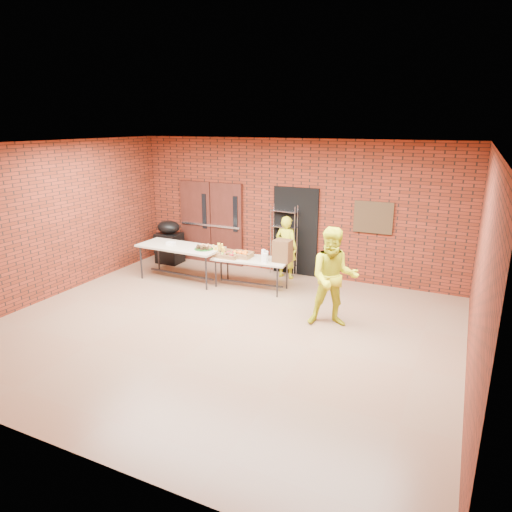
% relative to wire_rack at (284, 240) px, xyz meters
% --- Properties ---
extents(room, '(8.08, 7.08, 3.28)m').
position_rel_wire_rack_xyz_m(room, '(0.14, -3.32, 0.76)').
color(room, '#89654A').
rests_on(room, ground).
extents(double_doors, '(1.78, 0.12, 2.10)m').
position_rel_wire_rack_xyz_m(double_doors, '(-2.06, 0.12, 0.21)').
color(double_doors, '#441A13').
rests_on(double_doors, room).
extents(dark_doorway, '(1.10, 0.06, 2.10)m').
position_rel_wire_rack_xyz_m(dark_doorway, '(0.24, 0.14, 0.21)').
color(dark_doorway, black).
rests_on(dark_doorway, room).
extents(bronze_plaque, '(0.85, 0.04, 0.70)m').
position_rel_wire_rack_xyz_m(bronze_plaque, '(2.04, 0.13, 0.71)').
color(bronze_plaque, '#3E2C19').
rests_on(bronze_plaque, room).
extents(wire_rack, '(0.64, 0.28, 1.69)m').
position_rel_wire_rack_xyz_m(wire_rack, '(0.00, 0.00, 0.00)').
color(wire_rack, '#AFAEB5').
rests_on(wire_rack, room).
extents(table_left, '(2.02, 0.90, 0.82)m').
position_rel_wire_rack_xyz_m(table_left, '(-2.00, -1.40, -0.10)').
color(table_left, beige).
rests_on(table_left, room).
extents(table_right, '(1.72, 0.83, 0.68)m').
position_rel_wire_rack_xyz_m(table_right, '(-0.28, -1.21, -0.22)').
color(table_right, beige).
rests_on(table_right, room).
extents(basket_bananas, '(0.49, 0.38, 0.15)m').
position_rel_wire_rack_xyz_m(basket_bananas, '(-0.99, -1.29, -0.09)').
color(basket_bananas, brown).
rests_on(basket_bananas, table_right).
extents(basket_oranges, '(0.47, 0.36, 0.15)m').
position_rel_wire_rack_xyz_m(basket_oranges, '(-0.52, -1.21, -0.10)').
color(basket_oranges, brown).
rests_on(basket_oranges, table_right).
extents(basket_apples, '(0.41, 0.32, 0.13)m').
position_rel_wire_rack_xyz_m(basket_apples, '(-0.74, -1.37, -0.11)').
color(basket_apples, brown).
rests_on(basket_apples, table_right).
extents(muffin_tray, '(0.42, 0.42, 0.10)m').
position_rel_wire_rack_xyz_m(muffin_tray, '(-1.36, -1.42, 0.02)').
color(muffin_tray, '#165518').
rests_on(muffin_tray, table_left).
extents(napkin_box, '(0.20, 0.13, 0.07)m').
position_rel_wire_rack_xyz_m(napkin_box, '(-2.25, -1.41, 0.01)').
color(napkin_box, white).
rests_on(napkin_box, table_left).
extents(coffee_dispenser, '(0.36, 0.32, 0.47)m').
position_rel_wire_rack_xyz_m(coffee_dispenser, '(0.42, -1.13, 0.08)').
color(coffee_dispenser, brown).
rests_on(coffee_dispenser, table_right).
extents(cup_stack_front, '(0.09, 0.09, 0.27)m').
position_rel_wire_rack_xyz_m(cup_stack_front, '(0.07, -1.32, -0.03)').
color(cup_stack_front, white).
rests_on(cup_stack_front, table_right).
extents(cup_stack_mid, '(0.07, 0.07, 0.21)m').
position_rel_wire_rack_xyz_m(cup_stack_mid, '(0.14, -1.41, -0.05)').
color(cup_stack_mid, white).
rests_on(cup_stack_mid, table_right).
extents(cup_stack_back, '(0.07, 0.07, 0.21)m').
position_rel_wire_rack_xyz_m(cup_stack_back, '(0.09, -1.21, -0.06)').
color(cup_stack_back, white).
rests_on(cup_stack_back, table_right).
extents(covered_grill, '(0.62, 0.52, 1.12)m').
position_rel_wire_rack_xyz_m(covered_grill, '(-3.04, -0.38, -0.28)').
color(covered_grill, black).
rests_on(covered_grill, room).
extents(volunteer_woman, '(0.57, 0.41, 1.48)m').
position_rel_wire_rack_xyz_m(volunteer_woman, '(0.15, -0.22, -0.10)').
color(volunteer_woman, '#CDD217').
rests_on(volunteer_woman, room).
extents(volunteer_man, '(1.06, 0.94, 1.81)m').
position_rel_wire_rack_xyz_m(volunteer_man, '(1.88, -2.32, 0.06)').
color(volunteer_man, '#CDD217').
rests_on(volunteer_man, room).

